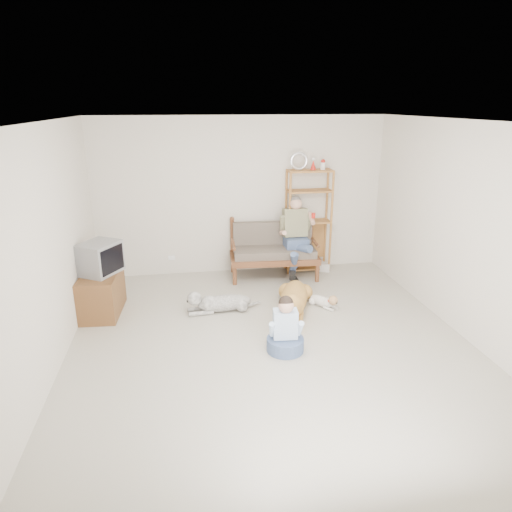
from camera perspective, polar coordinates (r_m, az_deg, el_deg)
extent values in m
plane|color=beige|center=(5.85, 1.92, -10.98)|extent=(5.50, 5.50, 0.00)
plane|color=silver|center=(5.09, 2.26, 16.46)|extent=(5.50, 5.50, 0.00)
plane|color=beige|center=(7.95, -1.85, 7.46)|extent=(5.00, 0.00, 5.00)
plane|color=beige|center=(2.90, 13.13, -14.07)|extent=(5.00, 0.00, 5.00)
plane|color=beige|center=(5.43, -24.77, 0.36)|extent=(0.00, 5.50, 5.50)
plane|color=beige|center=(6.29, 25.03, 2.68)|extent=(0.00, 5.50, 5.50)
cube|color=brown|center=(7.87, 2.27, -0.21)|extent=(1.54, 0.79, 0.10)
cube|color=#64594C|center=(7.84, 2.28, 0.59)|extent=(1.41, 0.69, 0.13)
cube|color=#64594C|center=(7.99, 1.96, 2.72)|extent=(1.38, 0.21, 0.45)
cylinder|color=brown|center=(8.00, 1.89, 4.21)|extent=(1.40, 0.14, 0.05)
cylinder|color=brown|center=(7.56, -2.51, -2.65)|extent=(0.07, 0.07, 0.30)
cylinder|color=brown|center=(8.01, -3.06, 1.06)|extent=(0.07, 0.07, 0.95)
cylinder|color=brown|center=(7.83, 7.72, -2.02)|extent=(0.07, 0.07, 0.30)
cylinder|color=brown|center=(8.27, 6.62, 1.53)|extent=(0.07, 0.07, 0.95)
cube|color=#4B638A|center=(7.87, 5.00, 1.67)|extent=(0.38, 0.36, 0.19)
cube|color=gray|center=(7.87, 4.90, 4.20)|extent=(0.40, 0.28, 0.50)
sphere|color=tan|center=(7.76, 5.02, 6.54)|extent=(0.20, 0.20, 0.20)
sphere|color=#554F4B|center=(7.78, 4.99, 6.85)|extent=(0.18, 0.18, 0.18)
cylinder|color=red|center=(7.70, 7.19, 5.05)|extent=(0.07, 0.07, 0.09)
cube|color=#A46F33|center=(7.92, 6.78, 10.54)|extent=(0.76, 0.31, 0.03)
torus|color=silver|center=(7.85, 5.39, 11.72)|extent=(0.31, 0.05, 0.31)
cone|color=red|center=(7.92, 7.17, 11.22)|extent=(0.10, 0.10, 0.16)
cylinder|color=#A46F33|center=(7.86, 4.21, 3.96)|extent=(0.04, 0.04, 1.81)
cylinder|color=#A46F33|center=(8.14, 3.74, 4.48)|extent=(0.04, 0.04, 1.81)
cylinder|color=#A46F33|center=(8.07, 9.38, 4.13)|extent=(0.04, 0.04, 1.81)
cylinder|color=#A46F33|center=(8.33, 8.75, 4.64)|extent=(0.04, 0.04, 1.81)
cube|color=white|center=(8.33, 8.39, -1.34)|extent=(0.27, 0.23, 0.15)
cube|color=brown|center=(6.90, -18.71, -4.46)|extent=(0.56, 0.93, 0.60)
cube|color=brown|center=(6.75, -21.00, -5.26)|extent=(0.05, 0.40, 0.50)
cube|color=brown|center=(7.15, -20.35, -3.85)|extent=(0.05, 0.40, 0.50)
cube|color=gray|center=(6.75, -18.96, -0.23)|extent=(0.65, 0.68, 0.45)
cube|color=black|center=(6.62, -17.53, -0.46)|extent=(0.25, 0.40, 0.36)
cube|color=white|center=(8.15, -10.50, -0.22)|extent=(0.12, 0.02, 0.08)
ellipsoid|color=#C88F45|center=(6.75, 4.78, -5.19)|extent=(0.71, 1.16, 0.34)
sphere|color=#C88F45|center=(6.44, 4.57, -6.17)|extent=(0.34, 0.34, 0.34)
sphere|color=#C88F45|center=(6.13, 4.40, -5.97)|extent=(0.27, 0.27, 0.27)
ellipsoid|color=#C88F45|center=(6.04, 4.30, -6.68)|extent=(0.17, 0.22, 0.10)
cylinder|color=#C88F45|center=(7.29, 5.08, -4.21)|extent=(0.07, 0.44, 0.05)
ellipsoid|color=#C88F45|center=(6.17, 3.54, -5.82)|extent=(0.08, 0.10, 0.13)
ellipsoid|color=#C88F45|center=(6.15, 5.30, -5.92)|extent=(0.08, 0.10, 0.13)
ellipsoid|color=white|center=(6.69, -3.94, -5.88)|extent=(0.81, 0.34, 0.24)
sphere|color=white|center=(6.65, -5.97, -5.95)|extent=(0.24, 0.24, 0.24)
sphere|color=white|center=(6.59, -7.71, -5.29)|extent=(0.21, 0.21, 0.21)
ellipsoid|color=white|center=(6.59, -8.50, -5.53)|extent=(0.15, 0.10, 0.08)
cylinder|color=white|center=(6.80, -0.62, -6.09)|extent=(0.30, 0.17, 0.04)
ellipsoid|color=white|center=(6.66, -7.61, -5.03)|extent=(0.07, 0.05, 0.10)
ellipsoid|color=white|center=(6.53, -7.45, -5.53)|extent=(0.07, 0.05, 0.10)
ellipsoid|color=white|center=(6.92, 8.14, -5.58)|extent=(0.37, 0.42, 0.15)
sphere|color=white|center=(6.85, 8.92, -5.77)|extent=(0.15, 0.15, 0.15)
sphere|color=tan|center=(6.77, 9.61, -5.49)|extent=(0.14, 0.14, 0.14)
ellipsoid|color=tan|center=(6.75, 10.04, -5.75)|extent=(0.11, 0.12, 0.05)
cylinder|color=white|center=(7.04, 6.86, -5.47)|extent=(0.14, 0.11, 0.02)
cone|color=tan|center=(6.73, 9.29, -5.26)|extent=(0.04, 0.04, 0.05)
cone|color=tan|center=(6.80, 9.78, -5.01)|extent=(0.04, 0.04, 0.05)
torus|color=red|center=(6.79, 9.48, -5.52)|extent=(0.13, 0.13, 0.02)
cylinder|color=#4B638A|center=(5.69, 3.67, -10.97)|extent=(0.46, 0.46, 0.17)
cube|color=#D2E2FD|center=(5.58, 3.68, -8.45)|extent=(0.31, 0.21, 0.35)
sphere|color=tan|center=(5.46, 3.78, -6.22)|extent=(0.19, 0.19, 0.19)
sphere|color=black|center=(5.45, 3.76, -5.88)|extent=(0.18, 0.18, 0.18)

